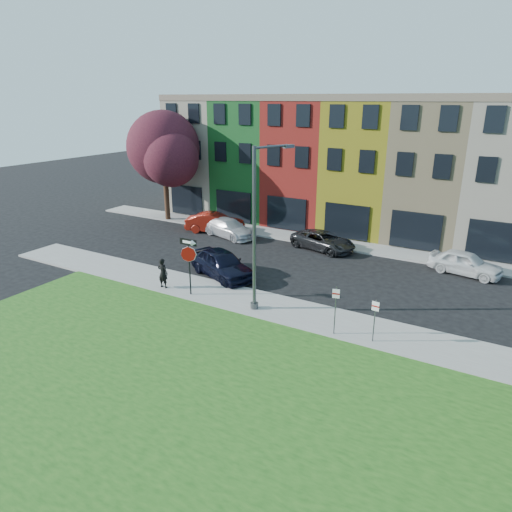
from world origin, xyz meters
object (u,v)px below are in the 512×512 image
Objects in this scene: stop_sign at (189,255)px; man at (163,273)px; sedan_near at (222,263)px; street_lamp at (258,230)px.

man is (-1.91, 0.02, -1.39)m from stop_sign.
street_lamp is (4.10, -2.83, 3.34)m from sedan_near.
stop_sign is 0.39× the size of street_lamp.
street_lamp reaches higher than sedan_near.
stop_sign is at bearing -152.14° from street_lamp.
sedan_near is 0.66× the size of street_lamp.
sedan_near is at bearing -120.68° from man.
street_lamp is (5.86, 0.42, 3.20)m from man.
street_lamp is at bearing 4.57° from stop_sign.
street_lamp is at bearing -178.19° from man.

